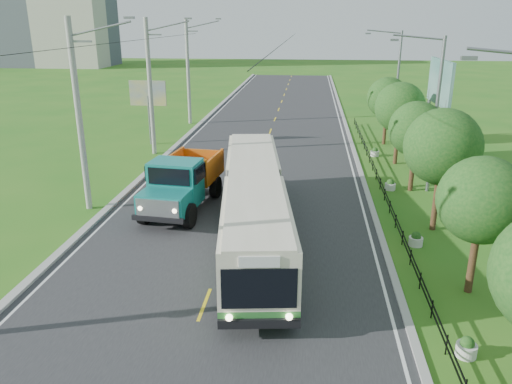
% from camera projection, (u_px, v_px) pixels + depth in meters
% --- Properties ---
extents(ground, '(240.00, 240.00, 0.00)m').
position_uv_depth(ground, '(205.00, 305.00, 18.12)').
color(ground, '#276919').
rests_on(ground, ground).
extents(road, '(14.00, 120.00, 0.02)m').
position_uv_depth(road, '(260.00, 160.00, 36.91)').
color(road, '#28282B').
rests_on(road, ground).
extents(curb_left, '(0.40, 120.00, 0.15)m').
position_uv_depth(curb_left, '(165.00, 156.00, 37.62)').
color(curb_left, '#9E9E99').
rests_on(curb_left, ground).
extents(curb_right, '(0.30, 120.00, 0.10)m').
position_uv_depth(curb_right, '(357.00, 162.00, 36.18)').
color(curb_right, '#9E9E99').
rests_on(curb_right, ground).
extents(edge_line_left, '(0.12, 120.00, 0.00)m').
position_uv_depth(edge_line_left, '(172.00, 157.00, 37.58)').
color(edge_line_left, silver).
rests_on(edge_line_left, road).
extents(edge_line_right, '(0.12, 120.00, 0.00)m').
position_uv_depth(edge_line_right, '(350.00, 162.00, 36.24)').
color(edge_line_right, silver).
rests_on(edge_line_right, road).
extents(centre_dash, '(0.12, 2.20, 0.00)m').
position_uv_depth(centre_dash, '(204.00, 304.00, 18.11)').
color(centre_dash, yellow).
rests_on(centre_dash, road).
extents(railing_right, '(0.04, 40.00, 0.60)m').
position_uv_depth(railing_right, '(380.00, 185.00, 30.37)').
color(railing_right, black).
rests_on(railing_right, ground).
extents(pole_near, '(3.51, 0.32, 10.00)m').
position_uv_depth(pole_near, '(80.00, 116.00, 25.75)').
color(pole_near, gray).
rests_on(pole_near, ground).
extents(pole_mid, '(3.51, 0.32, 10.00)m').
position_uv_depth(pole_mid, '(151.00, 87.00, 37.03)').
color(pole_mid, gray).
rests_on(pole_mid, ground).
extents(pole_far, '(3.51, 0.32, 10.00)m').
position_uv_depth(pole_far, '(188.00, 71.00, 48.31)').
color(pole_far, gray).
rests_on(pole_far, ground).
extents(tree_second, '(3.18, 3.26, 5.30)m').
position_uv_depth(tree_second, '(482.00, 204.00, 17.99)').
color(tree_second, '#382314').
rests_on(tree_second, ground).
extents(tree_third, '(3.60, 3.62, 6.00)m').
position_uv_depth(tree_third, '(443.00, 150.00, 23.47)').
color(tree_third, '#382314').
rests_on(tree_third, ground).
extents(tree_fourth, '(3.24, 3.31, 5.40)m').
position_uv_depth(tree_fourth, '(417.00, 132.00, 29.24)').
color(tree_fourth, '#382314').
rests_on(tree_fourth, ground).
extents(tree_fifth, '(3.48, 3.52, 5.80)m').
position_uv_depth(tree_fifth, '(400.00, 110.00, 34.79)').
color(tree_fifth, '#382314').
rests_on(tree_fifth, ground).
extents(tree_back, '(3.30, 3.36, 5.50)m').
position_uv_depth(tree_back, '(388.00, 100.00, 40.50)').
color(tree_back, '#382314').
rests_on(tree_back, ground).
extents(streetlight_mid, '(3.02, 0.20, 9.07)m').
position_uv_depth(streetlight_mid, '(434.00, 110.00, 28.60)').
color(streetlight_mid, slate).
rests_on(streetlight_mid, ground).
extents(streetlight_far, '(3.02, 0.20, 9.07)m').
position_uv_depth(streetlight_far, '(396.00, 82.00, 41.76)').
color(streetlight_far, slate).
rests_on(streetlight_far, ground).
extents(planter_front, '(0.64, 0.64, 0.67)m').
position_uv_depth(planter_front, '(467.00, 348.00, 15.28)').
color(planter_front, silver).
rests_on(planter_front, ground).
extents(planter_near, '(0.64, 0.64, 0.67)m').
position_uv_depth(planter_near, '(416.00, 240.00, 22.80)').
color(planter_near, silver).
rests_on(planter_near, ground).
extents(planter_mid, '(0.64, 0.64, 0.67)m').
position_uv_depth(planter_mid, '(390.00, 185.00, 30.31)').
color(planter_mid, silver).
rests_on(planter_mid, ground).
extents(planter_far, '(0.64, 0.64, 0.67)m').
position_uv_depth(planter_far, '(375.00, 152.00, 37.83)').
color(planter_far, silver).
rests_on(planter_far, ground).
extents(billboard_left, '(3.00, 0.20, 5.20)m').
position_uv_depth(billboard_left, '(148.00, 97.00, 40.37)').
color(billboard_left, slate).
rests_on(billboard_left, ground).
extents(billboard_right, '(0.24, 6.00, 7.30)m').
position_uv_depth(billboard_right, '(439.00, 89.00, 33.93)').
color(billboard_right, slate).
rests_on(billboard_right, ground).
extents(apartment_far, '(24.00, 14.00, 26.00)m').
position_uv_depth(apartment_far, '(3.00, 7.00, 134.74)').
color(apartment_far, '#B7B2A3').
rests_on(apartment_far, ground).
extents(bus, '(4.73, 16.50, 3.15)m').
position_uv_depth(bus, '(254.00, 201.00, 23.06)').
color(bus, '#317B33').
rests_on(bus, ground).
extents(dump_truck, '(3.40, 7.30, 2.97)m').
position_uv_depth(dump_truck, '(183.00, 179.00, 26.85)').
color(dump_truck, '#157E78').
rests_on(dump_truck, ground).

